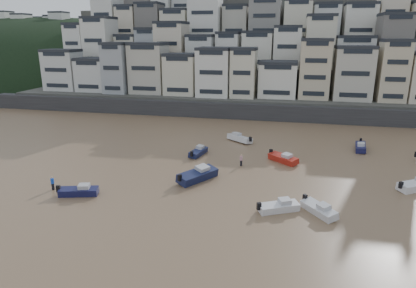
% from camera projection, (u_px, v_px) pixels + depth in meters
% --- Properties ---
extents(sea_strip, '(340.00, 340.00, 0.00)m').
position_uv_depth(sea_strip, '(35.00, 73.00, 183.59)').
color(sea_strip, '#485868').
rests_on(sea_strip, ground).
extents(harbor_wall, '(140.00, 3.00, 3.50)m').
position_uv_depth(harbor_wall, '(268.00, 112.00, 83.04)').
color(harbor_wall, '#38383A').
rests_on(harbor_wall, ground).
extents(hillside, '(141.04, 66.00, 50.00)m').
position_uv_depth(hillside, '(294.00, 53.00, 116.11)').
color(hillside, '#4C4C47').
rests_on(hillside, ground).
extents(headland, '(216.00, 135.00, 53.33)m').
position_uv_depth(headland, '(49.00, 76.00, 171.08)').
color(headland, black).
rests_on(headland, ground).
extents(boat_a, '(5.08, 3.69, 1.34)m').
position_uv_depth(boat_a, '(279.00, 206.00, 40.12)').
color(boat_a, silver).
rests_on(boat_a, ground).
extents(boat_b, '(4.26, 4.86, 1.34)m').
position_uv_depth(boat_b, '(319.00, 208.00, 39.50)').
color(boat_b, silver).
rests_on(boat_b, ground).
extents(boat_c, '(5.28, 6.69, 1.79)m').
position_uv_depth(boat_c, '(198.00, 174.00, 48.61)').
color(boat_c, '#141C41').
rests_on(boat_c, ground).
extents(boat_e, '(5.20, 4.81, 1.46)m').
position_uv_depth(boat_e, '(283.00, 157.00, 55.62)').
color(boat_e, '#A41F14').
rests_on(boat_e, ground).
extents(boat_f, '(2.54, 5.12, 1.34)m').
position_uv_depth(boat_f, '(198.00, 151.00, 58.94)').
color(boat_f, '#161C45').
rests_on(boat_f, ground).
extents(boat_h, '(5.48, 4.77, 1.50)m').
position_uv_depth(boat_h, '(240.00, 137.00, 66.32)').
color(boat_h, silver).
rests_on(boat_h, ground).
extents(boat_i, '(2.50, 5.57, 1.47)m').
position_uv_depth(boat_i, '(361.00, 146.00, 61.41)').
color(boat_i, '#14153F').
rests_on(boat_i, ground).
extents(boat_j, '(5.22, 2.89, 1.35)m').
position_uv_depth(boat_j, '(79.00, 190.00, 44.15)').
color(boat_j, '#151742').
rests_on(boat_j, ground).
extents(person_blue, '(0.44, 0.44, 1.74)m').
position_uv_depth(person_blue, '(53.00, 183.00, 45.63)').
color(person_blue, blue).
rests_on(person_blue, ground).
extents(person_pink, '(0.44, 0.44, 1.74)m').
position_uv_depth(person_pink, '(241.00, 160.00, 54.04)').
color(person_pink, '#BB8491').
rests_on(person_pink, ground).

